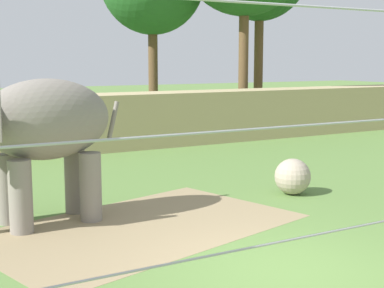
{
  "coord_description": "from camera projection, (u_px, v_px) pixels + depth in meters",
  "views": [
    {
      "loc": [
        -5.1,
        -6.29,
        3.07
      ],
      "look_at": [
        0.54,
        3.58,
        1.4
      ],
      "focal_mm": 52.95,
      "sensor_mm": 36.0,
      "label": 1
    }
  ],
  "objects": [
    {
      "name": "dirt_patch",
      "position": [
        141.0,
        227.0,
        10.57
      ],
      "size": [
        6.55,
        4.93,
        0.01
      ],
      "primitive_type": "cube",
      "rotation": [
        0.0,
        0.0,
        0.26
      ],
      "color": "#937F5B",
      "rests_on": "ground"
    },
    {
      "name": "embankment_wall",
      "position": [
        48.0,
        125.0,
        18.72
      ],
      "size": [
        36.0,
        1.8,
        1.93
      ],
      "primitive_type": "cube",
      "color": "tan",
      "rests_on": "ground"
    },
    {
      "name": "elephant",
      "position": [
        32.0,
        127.0,
        10.47
      ],
      "size": [
        3.78,
        1.68,
        2.81
      ],
      "color": "gray",
      "rests_on": "ground"
    },
    {
      "name": "ground_plane",
      "position": [
        281.0,
        271.0,
        8.35
      ],
      "size": [
        120.0,
        120.0,
        0.0
      ],
      "primitive_type": "plane",
      "color": "#5B7F3D"
    },
    {
      "name": "enrichment_ball",
      "position": [
        293.0,
        177.0,
        13.09
      ],
      "size": [
        0.84,
        0.84,
        0.84
      ],
      "primitive_type": "sphere",
      "color": "tan",
      "rests_on": "ground"
    }
  ]
}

